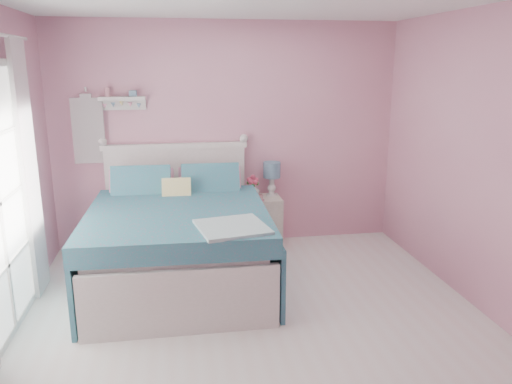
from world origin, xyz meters
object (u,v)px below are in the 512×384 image
object	(u,v)px
table_lamp	(272,172)
teacup	(259,198)
bed	(179,242)
nightstand	(263,222)
vase	(253,190)

from	to	relation	value
table_lamp	teacup	bearing A→B (deg)	-132.53
bed	nightstand	xyz separation A→B (m)	(1.00, 0.84, -0.11)
bed	nightstand	distance (m)	1.31
table_lamp	nightstand	bearing A→B (deg)	-147.55
teacup	vase	bearing A→B (deg)	104.29
table_lamp	vase	xyz separation A→B (m)	(-0.23, -0.03, -0.20)
vase	teacup	size ratio (longest dim) A/B	1.85
nightstand	teacup	bearing A→B (deg)	-117.92
bed	nightstand	size ratio (longest dim) A/B	3.60
nightstand	vase	bearing A→B (deg)	156.67
teacup	table_lamp	bearing A→B (deg)	47.47
nightstand	table_lamp	xyz separation A→B (m)	(0.12, 0.08, 0.58)
bed	vase	distance (m)	1.28
vase	teacup	distance (m)	0.19
bed	table_lamp	xyz separation A→B (m)	(1.12, 0.92, 0.46)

